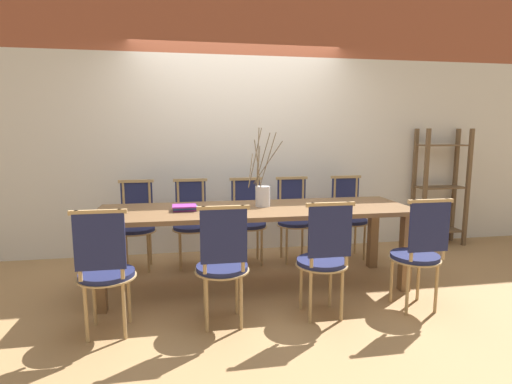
{
  "coord_description": "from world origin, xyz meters",
  "views": [
    {
      "loc": [
        -0.63,
        -3.61,
        1.47
      ],
      "look_at": [
        0.0,
        0.0,
        0.92
      ],
      "focal_mm": 28.0,
      "sensor_mm": 36.0,
      "label": 1
    }
  ],
  "objects": [
    {
      "name": "chair_near_left",
      "position": [
        -0.38,
        -0.74,
        0.51
      ],
      "size": [
        0.42,
        0.42,
        0.96
      ],
      "color": "#1E234C",
      "rests_on": "ground_plane"
    },
    {
      "name": "chair_near_right",
      "position": [
        1.22,
        -0.74,
        0.51
      ],
      "size": [
        0.42,
        0.42,
        0.96
      ],
      "color": "#1E234C",
      "rests_on": "ground_plane"
    },
    {
      "name": "chair_far_rightend",
      "position": [
        1.24,
        0.74,
        0.51
      ],
      "size": [
        0.42,
        0.42,
        0.96
      ],
      "rotation": [
        0.0,
        0.0,
        3.14
      ],
      "color": "#1E234C",
      "rests_on": "ground_plane"
    },
    {
      "name": "chair_far_leftend",
      "position": [
        -1.18,
        0.74,
        0.51
      ],
      "size": [
        0.42,
        0.42,
        0.96
      ],
      "rotation": [
        0.0,
        0.0,
        3.14
      ],
      "color": "#1E234C",
      "rests_on": "ground_plane"
    },
    {
      "name": "vase_centerpiece",
      "position": [
        0.08,
        0.07,
        0.88
      ],
      "size": [
        0.36,
        0.29,
        0.74
      ],
      "color": "silver",
      "rests_on": "dining_table"
    },
    {
      "name": "ground_plane",
      "position": [
        0.0,
        0.0,
        0.0
      ],
      "size": [
        16.0,
        16.0,
        0.0
      ],
      "primitive_type": "plane",
      "color": "#A87F51"
    },
    {
      "name": "chair_near_leftend",
      "position": [
        -1.22,
        -0.74,
        0.51
      ],
      "size": [
        0.42,
        0.42,
        0.96
      ],
      "color": "#1E234C",
      "rests_on": "ground_plane"
    },
    {
      "name": "chair_near_center",
      "position": [
        0.41,
        -0.74,
        0.51
      ],
      "size": [
        0.42,
        0.42,
        0.96
      ],
      "color": "#1E234C",
      "rests_on": "ground_plane"
    },
    {
      "name": "shelving_rack",
      "position": [
        2.62,
        1.04,
        0.75
      ],
      "size": [
        0.65,
        0.3,
        1.51
      ],
      "color": "brown",
      "rests_on": "ground_plane"
    },
    {
      "name": "wall_rear",
      "position": [
        0.0,
        1.26,
        1.6
      ],
      "size": [
        12.0,
        0.06,
        3.2
      ],
      "color": "silver",
      "rests_on": "ground_plane"
    },
    {
      "name": "dining_table",
      "position": [
        0.0,
        0.0,
        0.68
      ],
      "size": [
        2.91,
        0.87,
        0.77
      ],
      "color": "brown",
      "rests_on": "ground_plane"
    },
    {
      "name": "chair_far_center",
      "position": [
        0.03,
        0.74,
        0.51
      ],
      "size": [
        0.42,
        0.42,
        0.96
      ],
      "rotation": [
        0.0,
        0.0,
        3.14
      ],
      "color": "#1E234C",
      "rests_on": "ground_plane"
    },
    {
      "name": "book_stack",
      "position": [
        -0.66,
        -0.01,
        0.79
      ],
      "size": [
        0.24,
        0.2,
        0.05
      ],
      "color": "#842D8C",
      "rests_on": "dining_table"
    },
    {
      "name": "chair_far_right",
      "position": [
        0.57,
        0.74,
        0.51
      ],
      "size": [
        0.42,
        0.42,
        0.96
      ],
      "rotation": [
        0.0,
        0.0,
        3.14
      ],
      "color": "#1E234C",
      "rests_on": "ground_plane"
    },
    {
      "name": "chair_far_left",
      "position": [
        -0.59,
        0.74,
        0.51
      ],
      "size": [
        0.42,
        0.42,
        0.96
      ],
      "rotation": [
        0.0,
        0.0,
        3.14
      ],
      "color": "#1E234C",
      "rests_on": "ground_plane"
    }
  ]
}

